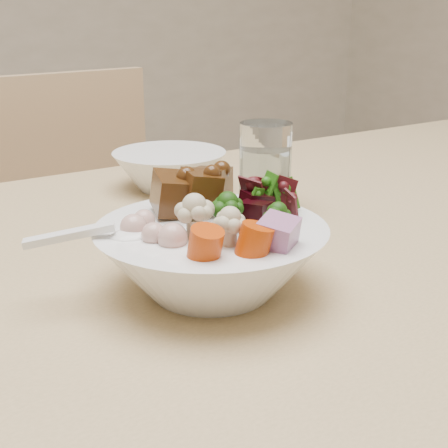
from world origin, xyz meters
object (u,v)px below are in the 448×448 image
(food_bowl, at_px, (212,253))
(water_glass, at_px, (265,171))
(side_bowl, at_px, (170,170))
(dining_table, at_px, (391,267))
(chair_far, at_px, (96,255))

(food_bowl, relative_size, water_glass, 1.87)
(side_bowl, bearing_deg, dining_table, -48.00)
(chair_far, bearing_deg, dining_table, -82.93)
(dining_table, relative_size, food_bowl, 7.67)
(dining_table, xyz_separation_m, food_bowl, (-0.31, -0.10, 0.11))
(dining_table, relative_size, water_glass, 14.32)
(dining_table, distance_m, chair_far, 0.70)
(water_glass, bearing_deg, side_bowl, 116.18)
(chair_far, relative_size, water_glass, 7.41)
(food_bowl, height_order, side_bowl, food_bowl)
(dining_table, distance_m, food_bowl, 0.34)
(water_glass, bearing_deg, chair_far, 100.08)
(dining_table, xyz_separation_m, side_bowl, (-0.22, 0.24, 0.10))
(food_bowl, height_order, water_glass, food_bowl)
(dining_table, xyz_separation_m, chair_far, (-0.24, 0.63, -0.17))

